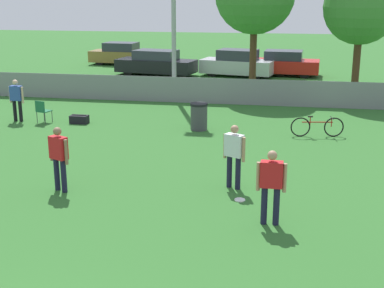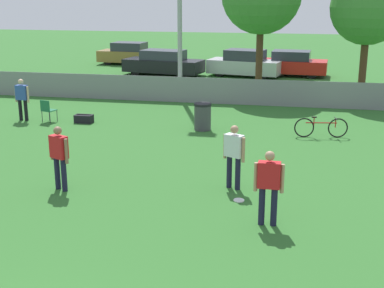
{
  "view_description": "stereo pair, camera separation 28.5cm",
  "coord_description": "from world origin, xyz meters",
  "views": [
    {
      "loc": [
        3.4,
        -4.28,
        4.57
      ],
      "look_at": [
        1.18,
        7.94,
        1.05
      ],
      "focal_mm": 50.0,
      "sensor_mm": 36.0,
      "label": 1
    },
    {
      "loc": [
        3.68,
        -4.23,
        4.57
      ],
      "look_at": [
        1.18,
        7.94,
        1.05
      ],
      "focal_mm": 50.0,
      "sensor_mm": 36.0,
      "label": 2
    }
  ],
  "objects": [
    {
      "name": "player_defender_red",
      "position": [
        -1.83,
        6.97,
        0.91
      ],
      "size": [
        0.56,
        0.39,
        1.57
      ],
      "rotation": [
        0.0,
        0.0,
        -0.45
      ],
      "color": "#191933",
      "rests_on": "ground_plane"
    },
    {
      "name": "fence_backline",
      "position": [
        0.0,
        18.0,
        0.55
      ],
      "size": [
        23.56,
        0.07,
        1.21
      ],
      "color": "gray",
      "rests_on": "ground_plane"
    },
    {
      "name": "gear_bag_sideline",
      "position": [
        -4.01,
        13.59,
        0.15
      ],
      "size": [
        0.65,
        0.36,
        0.32
      ],
      "color": "black",
      "rests_on": "ground_plane"
    },
    {
      "name": "player_thrower_red",
      "position": [
        3.16,
        5.94,
        0.91
      ],
      "size": [
        0.61,
        0.22,
        1.57
      ],
      "rotation": [
        0.0,
        0.0,
        -0.01
      ],
      "color": "#191933",
      "rests_on": "ground_plane"
    },
    {
      "name": "tree_far_right",
      "position": [
        6.3,
        20.12,
        3.96
      ],
      "size": [
        3.18,
        3.18,
        5.58
      ],
      "color": "#4C331E",
      "rests_on": "ground_plane"
    },
    {
      "name": "frisbee_disc",
      "position": [
        2.44,
        7.13,
        0.01
      ],
      "size": [
        0.25,
        0.25,
        0.03
      ],
      "color": "white",
      "rests_on": "ground_plane"
    },
    {
      "name": "parked_car_silver",
      "position": [
        0.52,
        26.01,
        0.7
      ],
      "size": [
        4.32,
        2.45,
        1.5
      ],
      "rotation": [
        0.0,
        0.0,
        -0.2
      ],
      "color": "black",
      "rests_on": "ground_plane"
    },
    {
      "name": "player_receiver_white",
      "position": [
        2.21,
        7.91,
        0.91
      ],
      "size": [
        0.55,
        0.4,
        1.57
      ],
      "rotation": [
        0.0,
        0.0,
        -0.47
      ],
      "color": "#191933",
      "rests_on": "ground_plane"
    },
    {
      "name": "bicycle_sideline",
      "position": [
        4.41,
        13.2,
        0.34
      ],
      "size": [
        1.73,
        0.45,
        0.7
      ],
      "rotation": [
        0.0,
        0.0,
        0.16
      ],
      "color": "black",
      "rests_on": "ground_plane"
    },
    {
      "name": "parked_car_red",
      "position": [
        3.07,
        26.72,
        0.69
      ],
      "size": [
        4.11,
        2.03,
        1.42
      ],
      "rotation": [
        0.0,
        0.0,
        -0.07
      ],
      "color": "black",
      "rests_on": "ground_plane"
    },
    {
      "name": "trash_bin",
      "position": [
        0.43,
        13.43,
        0.47
      ],
      "size": [
        0.6,
        0.6,
        0.93
      ],
      "color": "#3F3F44",
      "rests_on": "ground_plane"
    },
    {
      "name": "parked_car_dark",
      "position": [
        -4.12,
        25.56,
        0.69
      ],
      "size": [
        4.75,
        2.45,
        1.43
      ],
      "rotation": [
        0.0,
        0.0,
        -0.17
      ],
      "color": "black",
      "rests_on": "ground_plane"
    },
    {
      "name": "folding_chair_sideline",
      "position": [
        -5.32,
        13.4,
        0.49
      ],
      "size": [
        0.53,
        0.53,
        0.83
      ],
      "rotation": [
        0.0,
        0.0,
        2.86
      ],
      "color": "#333338",
      "rests_on": "ground_plane"
    },
    {
      "name": "parked_car_tan",
      "position": [
        -7.52,
        29.76,
        0.69
      ],
      "size": [
        4.1,
        1.97,
        1.44
      ],
      "rotation": [
        0.0,
        0.0,
        -0.07
      ],
      "color": "black",
      "rests_on": "ground_plane"
    },
    {
      "name": "spectator_in_blue",
      "position": [
        -6.34,
        13.47,
        0.89
      ],
      "size": [
        0.58,
        0.26,
        1.55
      ],
      "rotation": [
        0.0,
        0.0,
        3.05
      ],
      "color": "black",
      "rests_on": "ground_plane"
    }
  ]
}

